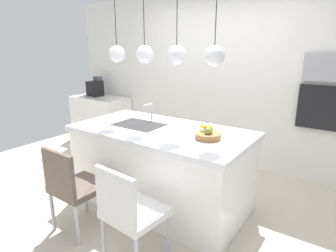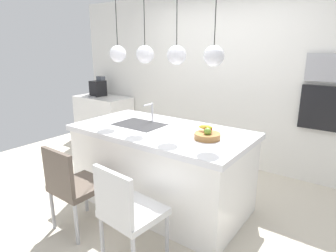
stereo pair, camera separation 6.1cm
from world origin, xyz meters
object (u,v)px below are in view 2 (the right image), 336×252
chair_middle (127,210)px  chair_near (73,184)px  fruit_bowl (207,134)px  microwave (330,68)px  coffee_machine (98,88)px  oven (324,108)px

chair_middle → chair_near: bearing=179.9°
fruit_bowl → chair_middle: fruit_bowl is taller
fruit_bowl → chair_middle: 1.05m
fruit_bowl → microwave: 1.87m
coffee_machine → chair_middle: bearing=-37.5°
coffee_machine → oven: oven is taller
fruit_bowl → chair_near: size_ratio=0.29×
oven → chair_near: bearing=-125.3°
fruit_bowl → oven: oven is taller
chair_middle → fruit_bowl: bearing=74.9°
microwave → chair_near: size_ratio=0.61×
microwave → oven: (0.00, 0.00, -0.50)m
oven → chair_near: oven is taller
microwave → coffee_machine: bearing=-175.6°
chair_near → microwave: bearing=54.7°
oven → coffee_machine: bearing=-175.6°
chair_near → chair_middle: (0.72, -0.00, -0.01)m
fruit_bowl → chair_middle: bearing=-105.1°
fruit_bowl → oven: bearing=63.5°
fruit_bowl → microwave: (0.79, 1.59, 0.59)m
coffee_machine → microwave: 3.94m
fruit_bowl → chair_middle: size_ratio=0.30×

